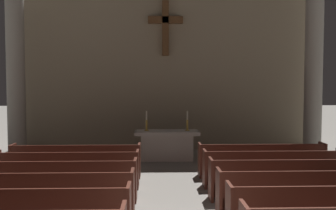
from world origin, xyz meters
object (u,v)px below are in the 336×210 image
(pew_right_row_2, at_px, (332,210))
(candlestick_right, at_px, (187,124))
(pew_left_row_5, at_px, (67,170))
(column_right_third, at_px, (314,53))
(pew_right_row_6, at_px, (262,160))
(column_left_third, at_px, (15,52))
(pew_right_row_5, at_px, (273,168))
(pew_left_row_4, at_px, (56,181))
(altar, at_px, (167,144))
(candlestick_left, at_px, (147,124))
(pew_right_row_4, at_px, (288,179))
(pew_left_row_3, at_px, (42,195))
(pew_left_row_6, at_px, (76,161))
(pew_right_row_3, at_px, (307,192))

(pew_right_row_2, xyz_separation_m, candlestick_right, (-1.91, 6.89, 0.75))
(pew_left_row_5, distance_m, column_right_third, 9.45)
(pew_right_row_6, height_order, column_left_third, column_left_third)
(pew_right_row_5, xyz_separation_m, column_right_third, (2.66, 4.09, 3.24))
(pew_left_row_4, xyz_separation_m, pew_right_row_5, (5.22, 1.10, 0.00))
(altar, xyz_separation_m, candlestick_left, (-0.70, 0.00, 0.69))
(pew_left_row_4, height_order, column_right_third, column_right_third)
(pew_right_row_6, bearing_deg, pew_right_row_4, -90.00)
(pew_right_row_5, distance_m, column_right_third, 5.86)
(pew_left_row_5, relative_size, column_right_third, 0.47)
(pew_right_row_5, distance_m, pew_right_row_6, 1.10)
(pew_left_row_5, relative_size, pew_right_row_6, 1.00)
(pew_left_row_3, relative_size, pew_right_row_2, 1.00)
(pew_left_row_3, xyz_separation_m, pew_left_row_5, (0.00, 2.21, 0.00))
(pew_right_row_6, distance_m, altar, 3.60)
(pew_left_row_6, height_order, pew_right_row_3, same)
(pew_right_row_3, bearing_deg, pew_left_row_3, 180.00)
(column_left_third, height_order, candlestick_left, column_left_third)
(pew_left_row_5, bearing_deg, pew_right_row_5, 0.00)
(pew_left_row_4, height_order, pew_left_row_6, same)
(pew_right_row_3, bearing_deg, pew_right_row_2, -90.00)
(pew_right_row_6, distance_m, candlestick_right, 3.22)
(candlestick_left, bearing_deg, pew_right_row_4, -54.76)
(pew_right_row_3, xyz_separation_m, column_left_third, (-7.88, 6.30, 3.24))
(pew_left_row_5, height_order, pew_right_row_3, same)
(candlestick_left, bearing_deg, pew_left_row_3, -108.26)
(pew_left_row_3, height_order, column_left_third, column_left_third)
(pew_right_row_4, bearing_deg, altar, 119.12)
(pew_left_row_4, height_order, candlestick_left, candlestick_left)
(pew_left_row_6, bearing_deg, candlestick_left, 52.37)
(pew_right_row_6, distance_m, column_left_third, 9.03)
(pew_right_row_6, bearing_deg, candlestick_left, 143.18)
(pew_left_row_5, distance_m, pew_right_row_3, 5.67)
(pew_left_row_3, distance_m, pew_right_row_2, 5.33)
(pew_left_row_4, distance_m, candlestick_right, 5.78)
(altar, bearing_deg, pew_right_row_6, -43.51)
(pew_right_row_4, relative_size, candlestick_left, 5.29)
(pew_right_row_3, relative_size, candlestick_right, 5.29)
(column_left_third, relative_size, candlestick_left, 11.25)
(pew_left_row_5, height_order, pew_right_row_2, same)
(pew_right_row_2, relative_size, candlestick_left, 5.29)
(pew_right_row_4, bearing_deg, pew_right_row_2, -90.00)
(pew_right_row_3, height_order, candlestick_left, candlestick_left)
(pew_left_row_6, distance_m, pew_right_row_4, 5.67)
(pew_left_row_5, xyz_separation_m, pew_right_row_6, (5.22, 1.10, 0.00))
(pew_left_row_3, relative_size, column_left_third, 0.47)
(pew_right_row_2, relative_size, pew_right_row_4, 1.00)
(pew_right_row_2, distance_m, column_right_third, 8.51)
(pew_right_row_4, relative_size, altar, 1.63)
(pew_right_row_3, height_order, pew_right_row_6, same)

